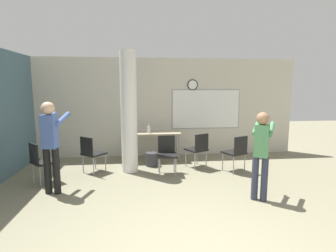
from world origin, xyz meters
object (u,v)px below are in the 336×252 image
object	(u,v)px
folding_table	(152,134)
chair_mid_room	(236,151)
chair_by_left_wall	(41,160)
chair_table_right	(198,148)
chair_table_front	(167,152)
person_playing_side	(261,149)
person_watching_back	(51,140)
bottle_on_table	(149,129)
chair_near_pillar	(91,152)

from	to	relation	value
folding_table	chair_mid_room	xyz separation A→B (m)	(1.90, -1.25, -0.20)
folding_table	chair_by_left_wall	xyz separation A→B (m)	(-2.36, -1.57, -0.20)
chair_table_right	chair_by_left_wall	bearing A→B (deg)	-168.20
chair_table_front	person_playing_side	xyz separation A→B (m)	(1.48, -1.60, 0.41)
chair_table_right	person_watching_back	xyz separation A→B (m)	(-3.05, -1.24, 0.50)
folding_table	bottle_on_table	size ratio (longest dim) A/B	5.80
bottle_on_table	chair_mid_room	xyz separation A→B (m)	(2.00, -1.13, -0.36)
person_watching_back	person_playing_side	bearing A→B (deg)	-10.72
chair_table_front	person_playing_side	size ratio (longest dim) A/B	0.56
chair_table_front	person_watching_back	xyz separation A→B (m)	(-2.24, -0.90, 0.50)
chair_by_left_wall	person_watching_back	size ratio (longest dim) A/B	0.50
bottle_on_table	chair_by_left_wall	world-z (taller)	bottle_on_table
person_playing_side	person_watching_back	size ratio (longest dim) A/B	0.91
chair_table_right	chair_mid_room	bearing A→B (deg)	-26.29
bottle_on_table	person_playing_side	world-z (taller)	person_playing_side
chair_mid_room	chair_by_left_wall	bearing A→B (deg)	-175.80
chair_by_left_wall	person_watching_back	distance (m)	0.82
chair_near_pillar	chair_table_front	bearing A→B (deg)	-6.76
person_watching_back	chair_near_pillar	bearing A→B (deg)	64.95
chair_near_pillar	chair_mid_room	bearing A→B (deg)	-4.59
chair_mid_room	person_playing_side	size ratio (longest dim) A/B	0.56
chair_near_pillar	person_playing_side	world-z (taller)	person_playing_side
chair_near_pillar	person_watching_back	distance (m)	1.32
bottle_on_table	chair_table_right	distance (m)	1.43
folding_table	chair_mid_room	bearing A→B (deg)	-33.39
chair_near_pillar	person_watching_back	xyz separation A→B (m)	(-0.52, -1.10, 0.50)
folding_table	person_playing_side	xyz separation A→B (m)	(1.76, -2.79, 0.21)
chair_table_front	chair_table_right	size ratio (longest dim) A/B	1.00
chair_mid_room	chair_table_front	distance (m)	1.63
chair_table_front	chair_table_right	xyz separation A→B (m)	(0.81, 0.34, 0.00)
chair_table_front	person_playing_side	world-z (taller)	person_playing_side
person_playing_side	person_watching_back	distance (m)	3.79
person_watching_back	bottle_on_table	bearing A→B (deg)	46.49
chair_by_left_wall	person_watching_back	bearing A→B (deg)	-53.17
chair_mid_room	person_playing_side	distance (m)	1.60
person_playing_side	chair_mid_room	bearing A→B (deg)	84.60
chair_table_front	person_watching_back	world-z (taller)	person_watching_back
bottle_on_table	chair_mid_room	world-z (taller)	bottle_on_table
chair_table_right	person_watching_back	world-z (taller)	person_watching_back
chair_near_pillar	chair_table_right	size ratio (longest dim) A/B	1.00
chair_by_left_wall	chair_table_right	world-z (taller)	same
bottle_on_table	person_watching_back	xyz separation A→B (m)	(-1.87, -1.97, 0.14)
person_playing_side	person_watching_back	xyz separation A→B (m)	(-3.72, 0.70, 0.09)
chair_mid_room	person_watching_back	distance (m)	3.99
chair_by_left_wall	chair_table_front	world-z (taller)	same
chair_mid_room	person_watching_back	xyz separation A→B (m)	(-3.87, -0.83, 0.50)
chair_near_pillar	person_playing_side	xyz separation A→B (m)	(3.21, -1.81, 0.41)
person_playing_side	person_watching_back	world-z (taller)	person_watching_back
chair_by_left_wall	chair_table_front	xyz separation A→B (m)	(2.63, 0.38, 0.00)
folding_table	chair_mid_room	world-z (taller)	chair_mid_room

